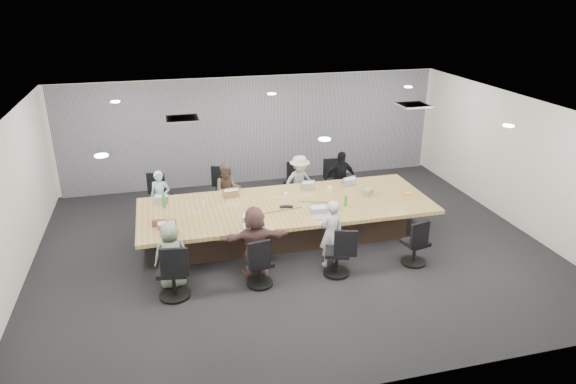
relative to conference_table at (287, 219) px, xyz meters
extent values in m
cube|color=black|center=(0.00, -0.50, -0.40)|extent=(10.00, 8.00, 0.00)
cube|color=white|center=(0.00, -0.50, 2.40)|extent=(10.00, 8.00, 0.00)
cube|color=silver|center=(0.00, 3.50, 1.00)|extent=(10.00, 0.00, 2.80)
cube|color=silver|center=(0.00, -4.50, 1.00)|extent=(10.00, 0.00, 2.80)
cube|color=silver|center=(-5.00, -0.50, 1.00)|extent=(0.00, 8.00, 2.80)
cube|color=silver|center=(5.00, -0.50, 1.00)|extent=(0.00, 8.00, 2.80)
cube|color=gray|center=(0.00, 3.42, 1.00)|extent=(9.80, 0.04, 2.80)
cube|color=#37281F|center=(0.00, 0.00, -0.07)|extent=(4.80, 1.40, 0.66)
cube|color=tan|center=(0.00, 0.00, 0.30)|extent=(6.00, 2.20, 0.08)
imported|color=#93BCD1|center=(-2.51, 1.35, 0.20)|extent=(0.49, 0.38, 1.21)
cube|color=#B2B2B7|center=(-2.51, 0.80, 0.35)|extent=(0.31, 0.24, 0.02)
imported|color=brown|center=(-1.03, 1.35, 0.23)|extent=(0.64, 0.52, 1.26)
cube|color=#8C6647|center=(-1.03, 0.80, 0.35)|extent=(0.37, 0.28, 0.02)
imported|color=#A3AAA2|center=(0.65, 1.35, 0.25)|extent=(0.93, 0.65, 1.31)
cube|color=#B2B2B7|center=(0.65, 0.80, 0.35)|extent=(0.29, 0.21, 0.02)
imported|color=black|center=(1.66, 1.35, 0.26)|extent=(0.79, 0.35, 1.33)
cube|color=#B2B2B7|center=(1.66, 0.80, 0.35)|extent=(0.36, 0.28, 0.02)
imported|color=gray|center=(-2.40, -1.35, 0.21)|extent=(0.62, 0.42, 1.22)
cube|color=#8C6647|center=(-2.40, -0.80, 0.35)|extent=(0.38, 0.29, 0.02)
imported|color=brown|center=(-0.93, -1.35, 0.27)|extent=(1.26, 0.43, 1.35)
cube|color=#B2B2B7|center=(-0.93, -0.80, 0.35)|extent=(0.34, 0.27, 0.02)
imported|color=#B8B8C4|center=(0.50, -1.35, 0.26)|extent=(0.52, 0.39, 1.32)
cube|color=#B2B2B7|center=(0.50, -0.80, 0.35)|extent=(0.37, 0.28, 0.02)
cylinder|color=#328A3F|center=(-2.44, 0.46, 0.48)|extent=(0.10, 0.10, 0.28)
cylinder|color=#328A3F|center=(1.14, -0.39, 0.45)|extent=(0.06, 0.06, 0.22)
cylinder|color=silver|center=(-1.69, 0.06, 0.44)|extent=(0.07, 0.07, 0.20)
cylinder|color=white|center=(0.07, 0.34, 0.39)|extent=(0.09, 0.09, 0.11)
cylinder|color=white|center=(1.08, 0.44, 0.39)|extent=(0.11, 0.11, 0.11)
cylinder|color=brown|center=(-2.65, -0.39, 0.40)|extent=(0.11, 0.11, 0.12)
cube|color=black|center=(-0.11, -0.14, 0.35)|extent=(0.14, 0.10, 0.03)
cube|color=black|center=(0.01, -0.17, 0.35)|extent=(0.16, 0.14, 0.03)
cube|color=black|center=(0.54, -0.45, 0.37)|extent=(0.16, 0.06, 0.06)
cube|color=gray|center=(1.81, 0.05, 0.41)|extent=(0.29, 0.28, 0.14)
cube|color=gold|center=(2.65, -0.13, 0.36)|extent=(0.20, 0.15, 0.04)
camera|label=1|loc=(-2.40, -9.39, 4.53)|focal=32.00mm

